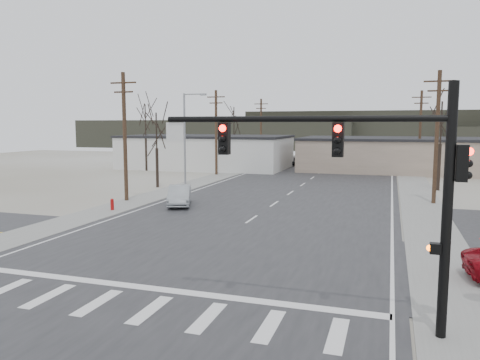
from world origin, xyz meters
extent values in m
plane|color=beige|center=(0.00, 0.00, 0.00)|extent=(140.00, 140.00, 0.00)
cube|color=#252527|center=(0.00, 15.00, 0.02)|extent=(18.00, 110.00, 0.05)
cube|color=#252527|center=(0.00, 0.00, 0.02)|extent=(90.00, 10.00, 0.04)
cube|color=gray|center=(-10.60, 20.00, 0.03)|extent=(3.00, 90.00, 0.06)
cube|color=gray|center=(10.60, 20.00, 0.03)|extent=(3.00, 90.00, 0.06)
cylinder|color=black|center=(9.80, -6.20, 3.60)|extent=(0.28, 0.28, 7.20)
cylinder|color=black|center=(5.60, -6.20, 6.20)|extent=(8.40, 0.18, 0.18)
cube|color=black|center=(6.80, -6.20, 5.60)|extent=(0.32, 0.30, 1.00)
cube|color=black|center=(3.30, -6.20, 5.60)|extent=(0.32, 0.30, 1.00)
sphere|color=#FF0C05|center=(6.80, -6.37, 5.92)|extent=(0.22, 0.22, 0.22)
sphere|color=#FF0C05|center=(3.30, -6.37, 5.92)|extent=(0.22, 0.22, 0.22)
cube|color=black|center=(10.10, -6.20, 5.00)|extent=(0.30, 0.30, 1.00)
cube|color=silver|center=(1.60, -6.20, 5.80)|extent=(0.60, 0.04, 0.60)
cube|color=black|center=(9.55, -6.20, 2.60)|extent=(0.30, 0.25, 0.30)
sphere|color=#FF5905|center=(9.40, -6.20, 2.60)|extent=(0.18, 0.18, 0.18)
cylinder|color=#A50C0C|center=(-10.20, 8.00, 0.35)|extent=(0.24, 0.24, 0.70)
sphere|color=#A50C0C|center=(-10.20, 8.00, 0.75)|extent=(0.24, 0.24, 0.24)
cube|color=silver|center=(-16.00, 40.00, 2.10)|extent=(22.00, 12.00, 4.20)
cube|color=black|center=(-16.00, 40.00, 4.35)|extent=(22.30, 12.30, 0.30)
cube|color=tan|center=(10.00, 44.00, 2.00)|extent=(26.00, 14.00, 4.00)
cube|color=black|center=(10.00, 44.00, 4.15)|extent=(26.30, 14.30, 0.30)
cylinder|color=#483421|center=(-11.50, 12.00, 5.00)|extent=(0.30, 0.30, 10.00)
cube|color=#483421|center=(-11.50, 12.00, 9.20)|extent=(2.20, 0.12, 0.12)
cube|color=#483421|center=(-11.50, 12.00, 8.50)|extent=(1.60, 0.12, 0.12)
cylinder|color=#483421|center=(-11.50, 32.00, 5.00)|extent=(0.30, 0.30, 10.00)
cube|color=#483421|center=(-11.50, 32.00, 9.20)|extent=(2.20, 0.12, 0.12)
cube|color=#483421|center=(-11.50, 32.00, 8.50)|extent=(1.60, 0.12, 0.12)
cylinder|color=#483421|center=(-11.50, 52.00, 5.00)|extent=(0.30, 0.30, 10.00)
cube|color=#483421|center=(-11.50, 52.00, 9.20)|extent=(2.20, 0.12, 0.12)
cube|color=#483421|center=(-11.50, 52.00, 8.50)|extent=(1.60, 0.12, 0.12)
cylinder|color=#483421|center=(11.50, 18.00, 5.00)|extent=(0.30, 0.30, 10.00)
cube|color=#483421|center=(11.50, 18.00, 9.20)|extent=(2.20, 0.12, 0.12)
cube|color=#483421|center=(11.50, 18.00, 8.50)|extent=(1.60, 0.12, 0.12)
cylinder|color=#483421|center=(11.50, 40.00, 5.00)|extent=(0.30, 0.30, 10.00)
cube|color=#483421|center=(11.50, 40.00, 9.20)|extent=(2.20, 0.12, 0.12)
cube|color=#483421|center=(11.50, 40.00, 8.50)|extent=(1.60, 0.12, 0.12)
cylinder|color=gray|center=(-11.00, 22.00, 4.50)|extent=(0.20, 0.20, 9.00)
cylinder|color=gray|center=(-10.00, 22.00, 8.90)|extent=(2.00, 0.12, 0.12)
cube|color=gray|center=(-9.00, 22.00, 8.85)|extent=(0.60, 0.25, 0.18)
cylinder|color=#2D211B|center=(-13.00, 20.00, 1.88)|extent=(0.28, 0.28, 3.75)
cylinder|color=#2D211B|center=(-13.00, 20.00, 5.25)|extent=(0.14, 0.14, 3.75)
cylinder|color=#2D211B|center=(12.50, 26.00, 2.12)|extent=(0.28, 0.28, 4.25)
cylinder|color=#2D211B|center=(12.50, 26.00, 5.95)|extent=(0.14, 0.14, 4.25)
cylinder|color=#2D211B|center=(-14.00, 46.00, 2.25)|extent=(0.28, 0.28, 4.50)
cylinder|color=#2D211B|center=(-14.00, 46.00, 6.30)|extent=(0.14, 0.14, 4.50)
cylinder|color=#2D211B|center=(15.00, 52.00, 2.00)|extent=(0.28, 0.28, 4.00)
cylinder|color=#2D211B|center=(15.00, 52.00, 5.60)|extent=(0.14, 0.14, 4.00)
cylinder|color=#2D211B|center=(-22.00, 34.00, 2.25)|extent=(0.28, 0.28, 4.50)
cylinder|color=#2D211B|center=(-22.00, 34.00, 6.30)|extent=(0.14, 0.14, 4.50)
cube|color=#333026|center=(-35.00, 92.00, 3.50)|extent=(70.00, 18.00, 7.00)
cube|color=#333026|center=(15.00, 96.00, 4.50)|extent=(80.00, 18.00, 9.00)
imported|color=#989DA1|center=(-6.56, 11.27, 0.78)|extent=(3.11, 4.72, 1.47)
imported|color=black|center=(1.85, 40.16, 0.84)|extent=(3.89, 5.90, 1.59)
imported|color=black|center=(-5.46, 46.93, 0.68)|extent=(2.36, 3.97, 1.27)
camera|label=1|loc=(8.27, -19.97, 6.05)|focal=35.00mm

